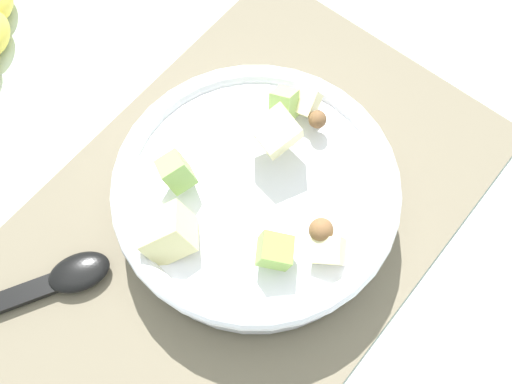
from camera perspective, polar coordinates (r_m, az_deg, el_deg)
name	(u,v)px	position (r m, az deg, el deg)	size (l,w,h in m)	color
ground_plane	(241,215)	(0.65, -1.23, -1.97)	(2.40, 2.40, 0.00)	silver
placemat	(241,214)	(0.65, -1.24, -1.87)	(0.50, 0.33, 0.01)	#756B56
salad_bowl	(256,195)	(0.61, -0.03, -0.28)	(0.26, 0.26, 0.11)	white
serving_spoon	(38,288)	(0.64, -17.70, -7.63)	(0.19, 0.12, 0.01)	black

